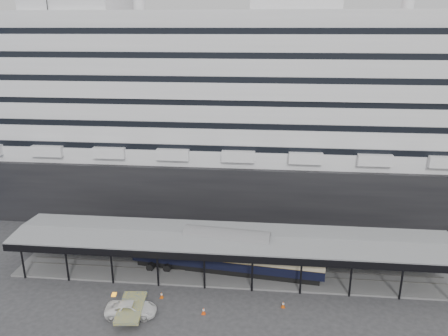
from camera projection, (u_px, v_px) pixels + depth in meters
The scene contains 8 objects.
ground at pixel (227, 294), 52.36m from camera, with size 200.00×200.00×0.00m, color #313134.
cruise_ship at pixel (244, 99), 77.00m from camera, with size 130.00×30.00×43.90m.
platform_canopy at pixel (231, 255), 56.36m from camera, with size 56.00×9.18×5.30m.
port_truck at pixel (131, 309), 48.22m from camera, with size 2.59×5.61×1.56m, color white.
pullman_carriage at pixel (227, 251), 56.24m from camera, with size 25.09×5.94×24.44m.
traffic_cone_left at pixel (162, 295), 51.43m from camera, with size 0.42×0.42×0.80m.
traffic_cone_mid at pixel (204, 311), 48.53m from camera, with size 0.46×0.46×0.85m.
traffic_cone_right at pixel (283, 304), 49.69m from camera, with size 0.44×0.44×0.80m.
Camera 1 is at (4.01, -44.98, 30.50)m, focal length 35.00 mm.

